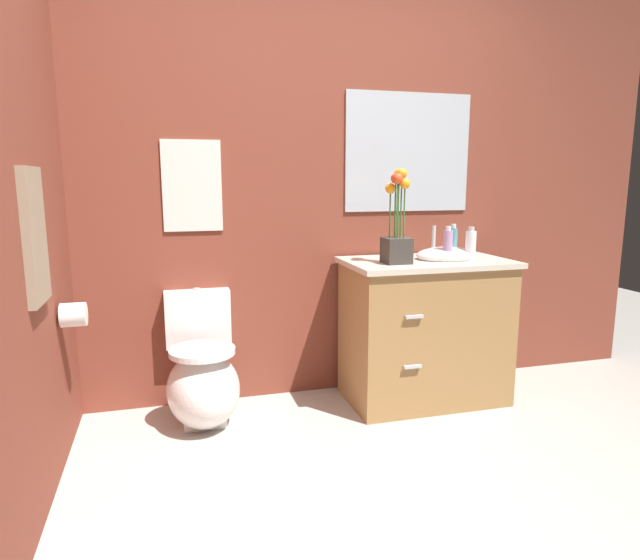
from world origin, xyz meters
name	(u,v)px	position (x,y,z in m)	size (l,w,h in m)	color
ground_plane	(420,540)	(0.00, 0.00, 0.00)	(8.86, 8.86, 0.00)	#B2ADA3
wall_back	(343,186)	(0.20, 1.53, 1.25)	(4.14, 0.05, 2.50)	brown
wall_left	(2,192)	(-1.35, 0.45, 1.25)	(0.05, 4.21, 2.50)	brown
toilet	(203,378)	(-0.68, 1.23, 0.24)	(0.38, 0.59, 0.69)	white
vanity_cabinet	(425,328)	(0.60, 1.20, 0.43)	(0.94, 0.56, 1.02)	#9E7242
flower_vase	(397,230)	(0.38, 1.13, 1.02)	(0.14, 0.14, 0.51)	#38332D
soap_bottle	(453,242)	(0.80, 1.28, 0.93)	(0.05, 0.05, 0.19)	teal
lotion_bottle	(471,245)	(0.83, 1.12, 0.92)	(0.06, 0.06, 0.19)	white
hand_wash_bottle	(448,245)	(0.69, 1.14, 0.93)	(0.05, 0.05, 0.20)	#B28CBF
wall_poster	(192,186)	(-0.68, 1.50, 1.26)	(0.32, 0.01, 0.49)	silver
wall_mirror	(408,153)	(0.60, 1.50, 1.45)	(0.80, 0.01, 0.70)	#B2BCC6
hanging_towel	(35,236)	(-1.31, 0.67, 1.08)	(0.03, 0.28, 0.52)	gray
toilet_paper_roll	(74,315)	(-1.26, 1.03, 0.68)	(0.11, 0.11, 0.11)	white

